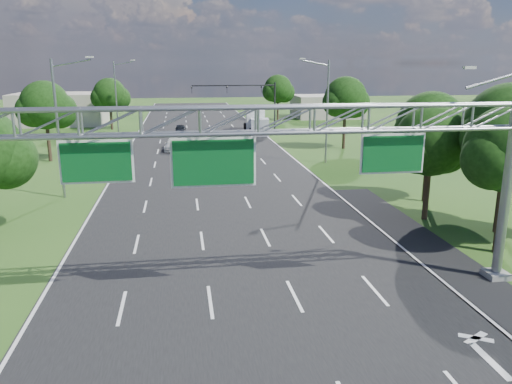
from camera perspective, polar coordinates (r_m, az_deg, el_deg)
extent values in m
plane|color=#224A16|center=(38.90, -4.27, 0.06)|extent=(220.00, 220.00, 0.00)
cube|color=black|center=(38.90, -4.27, 0.06)|extent=(18.00, 180.00, 0.02)
cube|color=black|center=(26.96, 21.00, -7.54)|extent=(3.00, 30.00, 0.02)
cube|color=gray|center=(26.02, 25.71, -8.49)|extent=(1.00, 1.00, 0.30)
cylinder|color=gray|center=(24.87, 26.67, -0.26)|extent=(0.44, 0.44, 8.00)
cylinder|color=gray|center=(23.54, 25.63, 11.48)|extent=(2.54, 0.12, 0.79)
cube|color=beige|center=(22.88, 23.21, 12.93)|extent=(0.50, 0.22, 0.12)
cube|color=white|center=(20.16, -17.75, 3.31)|extent=(2.80, 0.05, 1.70)
cube|color=#0A5420|center=(20.11, -17.78, 3.28)|extent=(2.62, 0.05, 1.52)
cube|color=white|center=(19.97, -4.86, 3.41)|extent=(3.40, 0.05, 2.00)
cube|color=#0A5420|center=(19.91, -4.85, 3.38)|extent=(3.22, 0.05, 1.82)
cube|color=white|center=(21.74, 15.32, 4.26)|extent=(2.80, 0.05, 1.70)
cube|color=#0A5420|center=(21.68, 15.38, 4.23)|extent=(2.62, 0.05, 1.52)
cylinder|color=black|center=(74.13, 2.15, 9.71)|extent=(0.24, 0.24, 7.00)
cylinder|color=black|center=(73.06, -2.56, 12.07)|extent=(12.00, 0.18, 0.18)
imported|color=black|center=(72.69, -7.36, 11.53)|extent=(0.18, 0.22, 1.10)
imported|color=black|center=(72.98, -3.35, 11.63)|extent=(0.18, 0.22, 1.10)
imported|color=black|center=(73.61, 0.61, 11.68)|extent=(0.18, 0.22, 1.10)
cylinder|color=gray|center=(38.87, -21.69, 6.58)|extent=(0.20, 0.20, 10.00)
cylinder|color=gray|center=(38.31, -20.41, 13.66)|extent=(2.78, 0.12, 0.60)
cube|color=beige|center=(38.08, -18.49, 14.42)|extent=(0.55, 0.22, 0.12)
cylinder|color=gray|center=(73.25, -15.70, 10.31)|extent=(0.20, 0.20, 10.00)
cylinder|color=gray|center=(72.96, -14.91, 14.05)|extent=(2.78, 0.12, 0.60)
cube|color=beige|center=(72.84, -13.89, 14.43)|extent=(0.55, 0.22, 0.12)
cylinder|color=gray|center=(49.89, 8.14, 8.98)|extent=(0.20, 0.20, 10.00)
cylinder|color=gray|center=(49.31, 6.85, 14.43)|extent=(2.78, 0.12, 0.60)
cube|color=beige|center=(48.99, 5.34, 14.94)|extent=(0.55, 0.22, 0.12)
cylinder|color=#2D2116|center=(28.89, 26.09, -2.69)|extent=(0.36, 0.36, 3.74)
sphere|color=black|center=(28.13, 26.91, 4.40)|extent=(4.40, 4.40, 4.40)
sphere|color=black|center=(27.39, 25.47, 3.39)|extent=(3.08, 3.08, 3.08)
cylinder|color=#2D2116|center=(32.32, 26.10, -0.58)|extent=(0.36, 0.36, 4.18)
sphere|color=black|center=(31.61, 26.93, 6.60)|extent=(5.00, 5.00, 5.00)
sphere|color=black|center=(30.79, 25.42, 5.65)|extent=(3.50, 3.50, 3.50)
cylinder|color=#2D2116|center=(33.37, 18.89, -0.21)|extent=(0.36, 0.36, 3.30)
sphere|color=black|center=(32.72, 19.38, 5.58)|extent=(4.40, 4.40, 4.40)
sphere|color=black|center=(33.67, 20.65, 4.75)|extent=(3.30, 3.30, 3.30)
sphere|color=black|center=(32.07, 17.99, 4.72)|extent=(3.08, 3.08, 3.08)
cylinder|color=#2D2116|center=(37.70, 18.87, 1.59)|extent=(0.36, 0.36, 3.52)
sphere|color=black|center=(37.10, 19.33, 7.14)|extent=(4.80, 4.80, 4.80)
sphere|color=black|center=(38.10, 20.58, 6.29)|extent=(3.60, 3.60, 3.60)
sphere|color=black|center=(36.41, 17.97, 6.36)|extent=(3.36, 3.36, 3.36)
sphere|color=black|center=(32.05, -26.78, 3.47)|extent=(3.60, 3.60, 3.60)
cylinder|color=#2D2116|center=(54.78, -22.59, 5.20)|extent=(0.36, 0.36, 3.74)
sphere|color=black|center=(54.37, -22.98, 9.14)|extent=(4.80, 4.80, 4.80)
sphere|color=black|center=(54.53, -21.59, 8.65)|extent=(3.60, 3.60, 3.60)
sphere|color=black|center=(54.39, -24.12, 8.52)|extent=(3.36, 3.36, 3.36)
cylinder|color=#2D2116|center=(78.66, -16.20, 8.08)|extent=(0.36, 0.36, 3.30)
sphere|color=black|center=(78.38, -16.39, 10.67)|extent=(4.80, 4.80, 4.80)
sphere|color=black|center=(78.66, -15.44, 10.30)|extent=(3.60, 3.60, 3.60)
sphere|color=black|center=(78.26, -17.19, 10.25)|extent=(3.36, 3.36, 3.36)
cylinder|color=#2D2116|center=(59.16, 10.03, 6.81)|extent=(0.36, 0.36, 3.96)
sphere|color=black|center=(58.78, 10.20, 10.58)|extent=(4.80, 4.80, 4.80)
sphere|color=black|center=(59.59, 11.16, 10.00)|extent=(3.60, 3.60, 3.60)
sphere|color=black|center=(58.19, 9.25, 10.10)|extent=(3.36, 3.36, 3.36)
cylinder|color=#2D2116|center=(87.56, 2.50, 9.30)|extent=(0.36, 0.36, 3.52)
sphere|color=black|center=(87.30, 2.53, 11.71)|extent=(4.80, 4.80, 4.80)
sphere|color=black|center=(87.96, 3.25, 11.33)|extent=(3.60, 3.60, 3.60)
sphere|color=black|center=(86.83, 1.85, 11.38)|extent=(3.36, 3.36, 3.36)
cube|color=#B0A293|center=(88.01, -21.47, 8.84)|extent=(14.00, 10.00, 5.00)
cube|color=#B0A293|center=(93.80, 8.12, 9.66)|extent=(12.00, 9.00, 4.00)
imported|color=silver|center=(58.15, -9.43, 5.39)|extent=(2.13, 4.69, 1.33)
imported|color=black|center=(65.29, -3.28, 6.54)|extent=(2.51, 4.86, 1.31)
imported|color=black|center=(71.82, -8.60, 7.11)|extent=(1.54, 3.78, 1.28)
imported|color=white|center=(70.12, 0.09, 7.14)|extent=(1.90, 4.34, 1.39)
cube|color=white|center=(73.37, -0.12, 8.30)|extent=(3.22, 6.59, 3.17)
cube|color=silver|center=(69.07, 0.43, 7.42)|extent=(2.68, 2.58, 2.33)
cylinder|color=black|center=(69.19, -0.56, 6.90)|extent=(0.37, 1.06, 1.06)
cylinder|color=black|center=(69.55, 1.35, 6.94)|extent=(0.37, 1.06, 1.06)
cylinder|color=black|center=(75.43, -1.24, 7.53)|extent=(0.37, 1.06, 1.06)
cylinder|color=black|center=(75.76, 0.52, 7.57)|extent=(0.37, 1.06, 1.06)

